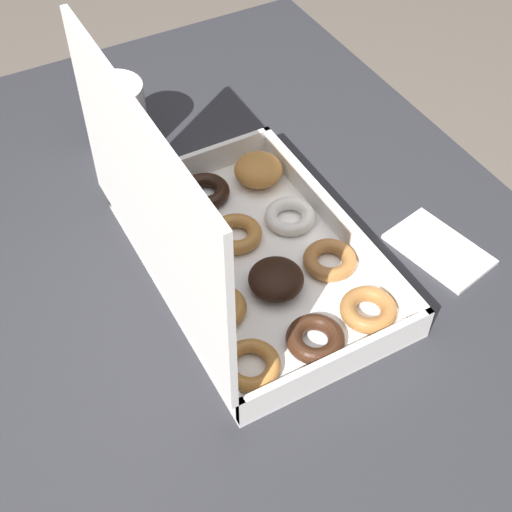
{
  "coord_description": "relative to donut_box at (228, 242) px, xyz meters",
  "views": [
    {
      "loc": [
        -0.47,
        0.25,
        1.43
      ],
      "look_at": [
        0.05,
        -0.03,
        0.78
      ],
      "focal_mm": 50.0,
      "sensor_mm": 36.0,
      "label": 1
    }
  ],
  "objects": [
    {
      "name": "coffee_mug",
      "position": [
        0.29,
        0.03,
        0.0
      ],
      "size": [
        0.08,
        0.08,
        0.11
      ],
      "color": "white",
      "rests_on": "dining_table"
    },
    {
      "name": "donut_box",
      "position": [
        0.0,
        0.0,
        0.0
      ],
      "size": [
        0.38,
        0.25,
        0.3
      ],
      "color": "white",
      "rests_on": "dining_table"
    },
    {
      "name": "paper_napkin",
      "position": [
        -0.1,
        -0.25,
        -0.05
      ],
      "size": [
        0.14,
        0.1,
        0.01
      ],
      "color": "white",
      "rests_on": "dining_table"
    },
    {
      "name": "dining_table",
      "position": [
        -0.05,
        -0.0,
        -0.16
      ],
      "size": [
        1.22,
        0.82,
        0.76
      ],
      "color": "#2D2D33",
      "rests_on": "ground_plane"
    }
  ]
}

